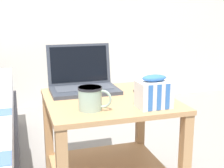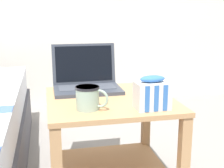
% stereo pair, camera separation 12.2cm
% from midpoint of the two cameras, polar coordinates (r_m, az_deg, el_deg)
% --- Properties ---
extents(bedside_table, '(0.60, 0.57, 0.50)m').
position_cam_midpoint_polar(bedside_table, '(1.55, -2.76, -9.01)').
color(bedside_table, tan).
rests_on(bedside_table, ground_plane).
extents(laptop, '(0.34, 0.26, 0.23)m').
position_cam_midpoint_polar(laptop, '(1.64, -7.48, 0.45)').
color(laptop, '#333842').
rests_on(laptop, bedside_table).
extents(mug_front_left, '(0.13, 0.10, 0.10)m').
position_cam_midpoint_polar(mug_front_left, '(1.31, -6.57, -2.46)').
color(mug_front_left, '#8CA593').
rests_on(mug_front_left, bedside_table).
extents(snack_bag, '(0.15, 0.10, 0.14)m').
position_cam_midpoint_polar(snack_bag, '(1.34, 5.09, -1.66)').
color(snack_bag, silver).
rests_on(snack_bag, bedside_table).
extents(cell_phone, '(0.09, 0.16, 0.01)m').
position_cam_midpoint_polar(cell_phone, '(1.56, 4.12, -1.72)').
color(cell_phone, black).
rests_on(cell_phone, bedside_table).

